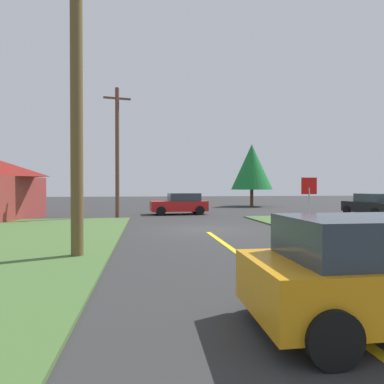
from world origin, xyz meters
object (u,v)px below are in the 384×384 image
(utility_pole_near, at_px, (77,102))
(utility_pole_mid, at_px, (117,151))
(car_approaching_junction, at_px, (180,204))
(stop_sign, at_px, (309,192))
(car_behind_on_main_road, at_px, (379,273))
(car_on_crossroad, at_px, (373,205))
(oak_tree_left, at_px, (252,167))

(utility_pole_near, relative_size, utility_pole_mid, 1.01)
(utility_pole_mid, bearing_deg, car_approaching_junction, 28.11)
(stop_sign, height_order, utility_pole_mid, utility_pole_mid)
(car_approaching_junction, xyz_separation_m, utility_pole_mid, (-4.49, -2.40, 3.71))
(car_behind_on_main_road, xyz_separation_m, utility_pole_mid, (-5.23, 17.80, 3.71))
(car_approaching_junction, xyz_separation_m, utility_pole_near, (-4.58, -14.76, 3.69))
(car_on_crossroad, xyz_separation_m, utility_pole_near, (-18.08, -11.14, 3.69))
(utility_pole_near, bearing_deg, oak_tree_left, 60.72)
(oak_tree_left, bearing_deg, utility_pole_mid, -138.91)
(utility_pole_mid, distance_m, oak_tree_left, 17.78)
(stop_sign, distance_m, car_approaching_junction, 11.05)
(car_on_crossroad, height_order, oak_tree_left, oak_tree_left)
(utility_pole_mid, bearing_deg, oak_tree_left, 41.09)
(car_on_crossroad, bearing_deg, car_behind_on_main_road, 139.56)
(stop_sign, xyz_separation_m, utility_pole_near, (-9.98, -5.18, 2.69))
(stop_sign, height_order, car_on_crossroad, stop_sign)
(car_on_crossroad, distance_m, utility_pole_mid, 18.42)
(utility_pole_near, bearing_deg, utility_pole_mid, 89.62)
(stop_sign, height_order, oak_tree_left, oak_tree_left)
(car_approaching_junction, relative_size, utility_pole_near, 0.50)
(car_behind_on_main_road, height_order, oak_tree_left, oak_tree_left)
(car_approaching_junction, bearing_deg, car_behind_on_main_road, 88.11)
(stop_sign, bearing_deg, oak_tree_left, -103.19)
(car_approaching_junction, height_order, oak_tree_left, oak_tree_left)
(car_behind_on_main_road, distance_m, utility_pole_mid, 18.92)
(utility_pole_near, xyz_separation_m, utility_pole_mid, (0.08, 12.36, 0.02))
(utility_pole_near, bearing_deg, car_behind_on_main_road, -45.68)
(car_approaching_junction, distance_m, utility_pole_near, 15.89)
(stop_sign, relative_size, car_behind_on_main_road, 0.64)
(stop_sign, xyz_separation_m, car_on_crossroad, (8.11, 5.96, -1.00))
(car_approaching_junction, relative_size, car_on_crossroad, 1.03)
(car_on_crossroad, bearing_deg, stop_sign, 123.51)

